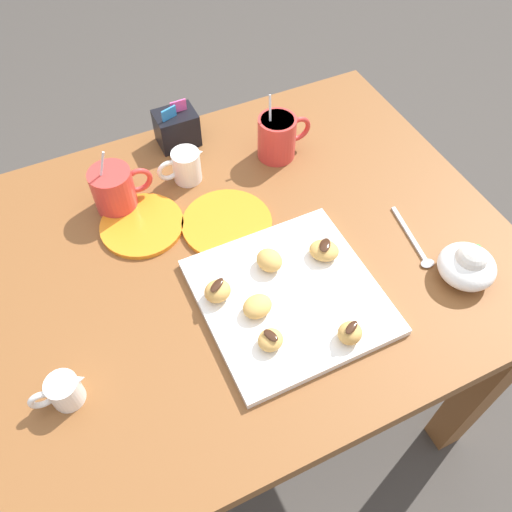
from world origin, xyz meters
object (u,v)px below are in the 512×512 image
at_px(pastry_plate_square, 289,296).
at_px(beignet_4, 269,260).
at_px(sugar_caddy, 178,128).
at_px(beignet_5, 324,250).
at_px(beignet_2, 257,306).
at_px(ice_cream_bowl, 468,265).
at_px(beignet_3, 350,333).
at_px(beignet_0, 218,291).
at_px(beignet_1, 271,340).
at_px(dining_table, 242,285).
at_px(coffee_mug_red_left, 114,188).
at_px(cream_pitcher_white, 186,165).
at_px(chocolate_sauce_pitcher, 64,391).
at_px(coffee_mug_red_right, 278,136).
at_px(saucer_orange_left, 226,224).
at_px(saucer_orange_right, 142,225).

height_order(pastry_plate_square, beignet_4, beignet_4).
height_order(sugar_caddy, beignet_5, sugar_caddy).
distance_m(beignet_2, beignet_5, 0.18).
relative_size(ice_cream_bowl, beignet_3, 2.48).
height_order(sugar_caddy, beignet_0, sugar_caddy).
distance_m(sugar_caddy, beignet_1, 0.57).
xyz_separation_m(dining_table, coffee_mug_red_left, (-0.18, 0.21, 0.18)).
height_order(cream_pitcher_white, ice_cream_bowl, ice_cream_bowl).
xyz_separation_m(cream_pitcher_white, beignet_3, (0.11, -0.49, -0.01)).
height_order(beignet_2, beignet_3, beignet_3).
xyz_separation_m(pastry_plate_square, coffee_mug_red_left, (-0.21, 0.35, 0.04)).
bearing_deg(cream_pitcher_white, ice_cream_bowl, -51.02).
bearing_deg(chocolate_sauce_pitcher, pastry_plate_square, 2.24).
bearing_deg(cream_pitcher_white, coffee_mug_red_left, -174.90).
relative_size(coffee_mug_red_right, chocolate_sauce_pitcher, 1.65).
bearing_deg(beignet_0, beignet_5, 0.08).
height_order(coffee_mug_red_right, sugar_caddy, coffee_mug_red_right).
height_order(pastry_plate_square, beignet_3, beignet_3).
bearing_deg(cream_pitcher_white, beignet_5, -64.03).
bearing_deg(sugar_caddy, beignet_3, -82.76).
xyz_separation_m(chocolate_sauce_pitcher, beignet_3, (0.45, -0.11, 0.00)).
bearing_deg(coffee_mug_red_right, beignet_0, -131.80).
bearing_deg(saucer_orange_left, dining_table, -88.90).
relative_size(chocolate_sauce_pitcher, beignet_4, 1.79).
xyz_separation_m(coffee_mug_red_left, coffee_mug_red_right, (0.37, 0.00, 0.00)).
height_order(chocolate_sauce_pitcher, beignet_1, chocolate_sauce_pitcher).
height_order(beignet_2, beignet_5, beignet_2).
bearing_deg(coffee_mug_red_left, beignet_5, -44.35).
bearing_deg(beignet_5, beignet_4, 168.41).
bearing_deg(dining_table, cream_pitcher_white, 96.26).
relative_size(coffee_mug_red_left, chocolate_sauce_pitcher, 1.58).
relative_size(coffee_mug_red_right, beignet_4, 2.96).
xyz_separation_m(saucer_orange_right, beignet_3, (0.24, -0.40, 0.03)).
distance_m(sugar_caddy, saucer_orange_right, 0.27).
relative_size(sugar_caddy, beignet_4, 2.07).
distance_m(pastry_plate_square, ice_cream_bowl, 0.33).
bearing_deg(saucer_orange_right, beignet_5, -38.71).
distance_m(coffee_mug_red_right, saucer_orange_right, 0.35).
distance_m(saucer_orange_left, saucer_orange_right, 0.17).
xyz_separation_m(pastry_plate_square, beignet_1, (-0.08, -0.08, 0.02)).
distance_m(coffee_mug_red_left, beignet_4, 0.35).
distance_m(sugar_caddy, beignet_0, 0.45).
xyz_separation_m(coffee_mug_red_left, saucer_orange_left, (0.18, -0.14, -0.05)).
xyz_separation_m(coffee_mug_red_right, beignet_0, (-0.27, -0.30, -0.02)).
bearing_deg(chocolate_sauce_pitcher, beignet_1, -10.14).
height_order(sugar_caddy, beignet_1, sugar_caddy).
bearing_deg(beignet_1, beignet_3, -20.63).
height_order(beignet_0, beignet_1, beignet_0).
distance_m(chocolate_sauce_pitcher, saucer_orange_left, 0.44).
relative_size(dining_table, saucer_orange_left, 5.71).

